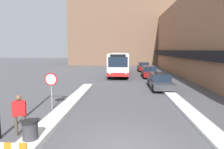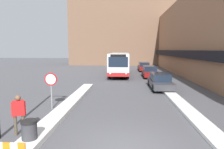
# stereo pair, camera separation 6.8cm
# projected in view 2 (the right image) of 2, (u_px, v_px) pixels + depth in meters

# --- Properties ---
(building_row_right) EXTENTS (5.50, 60.00, 10.74)m
(building_row_right) POSITION_uv_depth(u_px,v_px,m) (193.00, 38.00, 29.59)
(building_row_right) COLOR #996B4C
(building_row_right) RESTS_ON ground_plane
(building_backdrop_far) EXTENTS (26.00, 8.00, 19.14)m
(building_backdrop_far) POSITION_uv_depth(u_px,v_px,m) (125.00, 25.00, 48.15)
(building_backdrop_far) COLOR brown
(building_backdrop_far) RESTS_ON ground_plane
(snow_bank_left) EXTENTS (0.90, 17.68, 0.23)m
(snow_bank_left) POSITION_uv_depth(u_px,v_px,m) (59.00, 113.00, 10.87)
(snow_bank_left) COLOR silver
(snow_bank_left) RESTS_ON ground_plane
(snow_bank_right) EXTENTS (0.90, 14.92, 0.17)m
(snow_bank_right) POSITION_uv_depth(u_px,v_px,m) (199.00, 121.00, 9.81)
(snow_bank_right) COLOR silver
(snow_bank_right) RESTS_ON ground_plane
(city_bus) EXTENTS (2.58, 11.12, 3.09)m
(city_bus) POSITION_uv_depth(u_px,v_px,m) (119.00, 63.00, 28.18)
(city_bus) COLOR silver
(city_bus) RESTS_ON ground_plane
(parked_car_front) EXTENTS (1.81, 4.85, 1.42)m
(parked_car_front) POSITION_uv_depth(u_px,v_px,m) (160.00, 81.00, 18.32)
(parked_car_front) COLOR #38383D
(parked_car_front) RESTS_ON ground_plane
(parked_car_middle) EXTENTS (1.81, 4.31, 1.49)m
(parked_car_middle) POSITION_uv_depth(u_px,v_px,m) (150.00, 72.00, 25.90)
(parked_car_middle) COLOR maroon
(parked_car_middle) RESTS_ON ground_plane
(parked_car_back) EXTENTS (1.85, 4.89, 1.49)m
(parked_car_back) POSITION_uv_depth(u_px,v_px,m) (144.00, 67.00, 33.83)
(parked_car_back) COLOR maroon
(parked_car_back) RESTS_ON ground_plane
(stop_sign) EXTENTS (0.76, 0.08, 2.20)m
(stop_sign) POSITION_uv_depth(u_px,v_px,m) (51.00, 83.00, 11.91)
(stop_sign) COLOR gray
(stop_sign) RESTS_ON ground_plane
(pedestrian) EXTENTS (0.50, 0.40, 1.71)m
(pedestrian) POSITION_uv_depth(u_px,v_px,m) (19.00, 111.00, 8.28)
(pedestrian) COLOR brown
(pedestrian) RESTS_ON ground_plane
(trash_bin) EXTENTS (0.59, 0.59, 0.95)m
(trash_bin) POSITION_uv_depth(u_px,v_px,m) (29.00, 132.00, 7.48)
(trash_bin) COLOR #38383D
(trash_bin) RESTS_ON ground_plane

